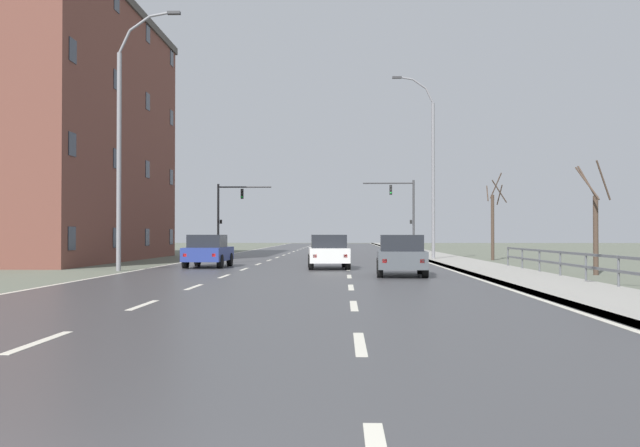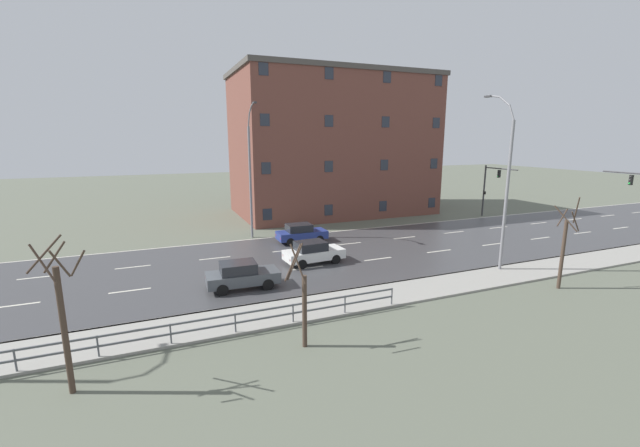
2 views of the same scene
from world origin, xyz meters
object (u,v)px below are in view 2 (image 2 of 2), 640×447
(street_lamp_midground, at_px, (505,187))
(brick_building, at_px, (332,144))
(car_near_right, at_px, (242,275))
(traffic_signal_left, at_px, (490,184))
(car_distant, at_px, (301,233))
(street_lamp_left_bank, at_px, (251,175))
(car_far_right, at_px, (313,252))

(street_lamp_midground, height_order, brick_building, brick_building)
(car_near_right, height_order, brick_building, brick_building)
(street_lamp_midground, height_order, traffic_signal_left, street_lamp_midground)
(brick_building, bearing_deg, traffic_signal_left, 56.41)
(traffic_signal_left, distance_m, car_near_right, 31.94)
(street_lamp_midground, bearing_deg, car_distant, -141.13)
(street_lamp_left_bank, height_order, brick_building, brick_building)
(car_far_right, bearing_deg, street_lamp_left_bank, -169.61)
(street_lamp_midground, distance_m, car_distant, 15.85)
(street_lamp_left_bank, relative_size, traffic_signal_left, 2.00)
(street_lamp_midground, bearing_deg, car_far_right, -119.30)
(brick_building, bearing_deg, street_lamp_midground, 2.67)
(street_lamp_midground, bearing_deg, brick_building, -177.33)
(traffic_signal_left, height_order, car_distant, traffic_signal_left)
(street_lamp_midground, distance_m, traffic_signal_left, 19.89)
(street_lamp_left_bank, xyz_separation_m, car_distant, (3.08, 3.38, -4.70))
(street_lamp_left_bank, distance_m, car_near_right, 13.08)
(street_lamp_midground, bearing_deg, traffic_signal_left, 137.35)
(street_lamp_left_bank, distance_m, traffic_signal_left, 26.37)
(car_near_right, bearing_deg, brick_building, 146.67)
(traffic_signal_left, relative_size, car_distant, 1.37)
(street_lamp_left_bank, height_order, car_distant, street_lamp_left_bank)
(car_distant, distance_m, brick_building, 16.57)
(car_near_right, bearing_deg, street_lamp_midground, 81.39)
(car_near_right, bearing_deg, street_lamp_left_bank, 166.26)
(traffic_signal_left, bearing_deg, brick_building, -123.59)
(street_lamp_midground, distance_m, car_near_right, 17.21)
(street_lamp_midground, relative_size, street_lamp_left_bank, 1.00)
(traffic_signal_left, bearing_deg, car_distant, -83.07)
(street_lamp_midground, xyz_separation_m, car_far_right, (-6.01, -10.71, -4.70))
(car_far_right, bearing_deg, car_distant, 164.81)
(car_far_right, bearing_deg, traffic_signal_left, 106.13)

